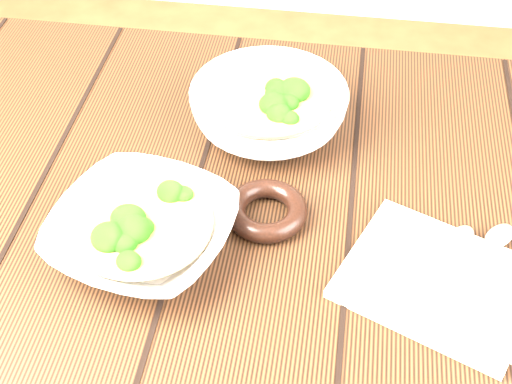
% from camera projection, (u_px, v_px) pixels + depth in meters
% --- Properties ---
extents(table, '(1.20, 0.80, 0.75)m').
position_uv_depth(table, '(208.00, 276.00, 0.96)').
color(table, '#361E0F').
rests_on(table, ground).
extents(soup_bowl_front, '(0.25, 0.25, 0.06)m').
position_uv_depth(soup_bowl_front, '(142.00, 231.00, 0.82)').
color(soup_bowl_front, white).
rests_on(soup_bowl_front, table).
extents(soup_bowl_back, '(0.26, 0.26, 0.08)m').
position_uv_depth(soup_bowl_back, '(269.00, 109.00, 0.97)').
color(soup_bowl_back, white).
rests_on(soup_bowl_back, table).
extents(trivet, '(0.13, 0.13, 0.02)m').
position_uv_depth(trivet, '(266.00, 210.00, 0.87)').
color(trivet, black).
rests_on(trivet, table).
extents(napkin, '(0.25, 0.23, 0.01)m').
position_uv_depth(napkin, '(437.00, 281.00, 0.80)').
color(napkin, beige).
rests_on(napkin, table).
extents(spoon_left, '(0.10, 0.15, 0.01)m').
position_uv_depth(spoon_left, '(446.00, 255.00, 0.82)').
color(spoon_left, '#A7A093').
rests_on(spoon_left, napkin).
extents(spoon_right, '(0.11, 0.14, 0.01)m').
position_uv_depth(spoon_right, '(484.00, 251.00, 0.82)').
color(spoon_right, '#A7A093').
rests_on(spoon_right, napkin).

